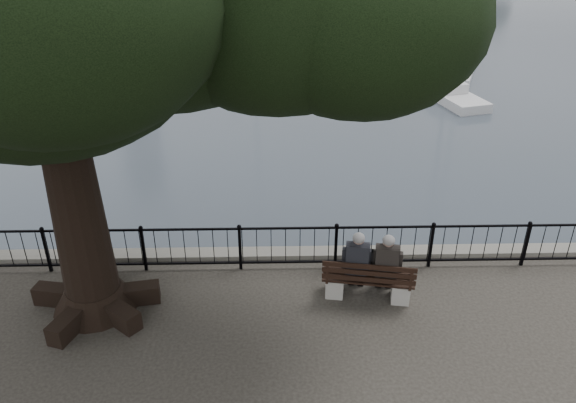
{
  "coord_description": "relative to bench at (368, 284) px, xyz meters",
  "views": [
    {
      "loc": [
        -0.22,
        -7.38,
        6.84
      ],
      "look_at": [
        0.0,
        2.5,
        1.6
      ],
      "focal_mm": 35.0,
      "sensor_mm": 36.0,
      "label": 1
    }
  ],
  "objects": [
    {
      "name": "harbor",
      "position": [
        -1.53,
        1.55,
        -0.82
      ],
      "size": [
        260.0,
        260.0,
        1.2
      ],
      "color": "slate",
      "rests_on": "ground"
    },
    {
      "name": "railing",
      "position": [
        -1.53,
        1.05,
        0.23
      ],
      "size": [
        22.06,
        0.06,
        1.0
      ],
      "color": "black",
      "rests_on": "ground"
    },
    {
      "name": "bench",
      "position": [
        0.0,
        0.0,
        0.0
      ],
      "size": [
        1.83,
        0.82,
        0.93
      ],
      "color": "#9A9688",
      "rests_on": "ground"
    },
    {
      "name": "person_left",
      "position": [
        -0.21,
        0.14,
        0.35
      ],
      "size": [
        0.49,
        0.78,
        1.47
      ],
      "color": "black",
      "rests_on": "ground"
    },
    {
      "name": "person_right",
      "position": [
        0.33,
        0.05,
        0.35
      ],
      "size": [
        0.49,
        0.78,
        1.47
      ],
      "color": "black",
      "rests_on": "ground"
    },
    {
      "name": "sailboat_a",
      "position": [
        -8.04,
        19.91,
        -1.03
      ],
      "size": [
        3.48,
        5.8,
        9.93
      ],
      "color": "silver",
      "rests_on": "ground"
    },
    {
      "name": "sailboat_b",
      "position": [
        -2.84,
        21.25,
        -1.01
      ],
      "size": [
        3.13,
        5.3,
        10.3
      ],
      "color": "silver",
      "rests_on": "ground"
    },
    {
      "name": "sailboat_c",
      "position": [
        6.0,
        16.15,
        -1.02
      ],
      "size": [
        2.87,
        5.63,
        10.21
      ],
      "color": "silver",
      "rests_on": "ground"
    },
    {
      "name": "sailboat_d",
      "position": [
        7.82,
        20.02,
        -1.05
      ],
      "size": [
        3.38,
        5.51,
        8.72
      ],
      "color": "silver",
      "rests_on": "ground"
    },
    {
      "name": "sailboat_e",
      "position": [
        -11.8,
        26.72,
        -0.95
      ],
      "size": [
        2.34,
        6.11,
        13.52
      ],
      "color": "silver",
      "rests_on": "ground"
    },
    {
      "name": "sailboat_g",
      "position": [
        7.49,
        37.07,
        -1.03
      ],
      "size": [
        2.36,
        5.51,
        9.45
      ],
      "color": "silver",
      "rests_on": "ground"
    },
    {
      "name": "sailboat_h",
      "position": [
        -5.52,
        42.52,
        -0.96
      ],
      "size": [
        2.15,
        5.03,
        11.86
      ],
      "color": "silver",
      "rests_on": "ground"
    }
  ]
}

